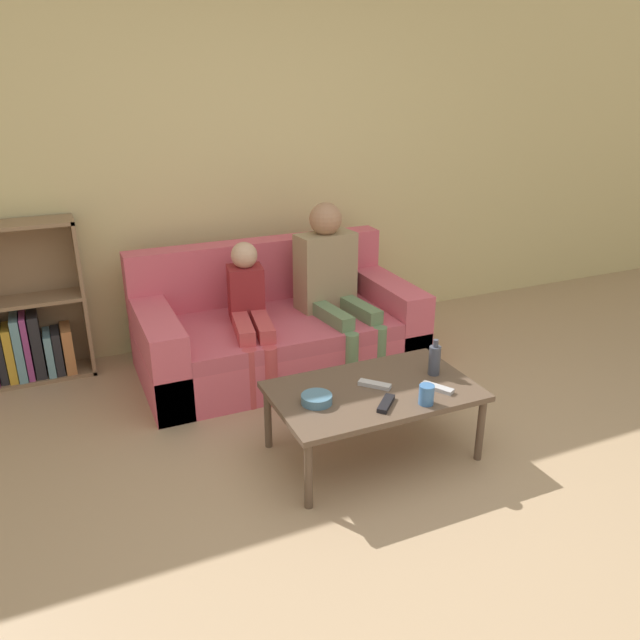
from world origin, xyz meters
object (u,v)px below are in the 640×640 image
object	(u,v)px
tv_remote_0	(375,385)
bottle	(434,360)
cup_near	(426,395)
tv_remote_1	(437,388)
couch	(278,329)
tv_remote_2	(386,403)
bookshelf	(25,324)
person_adult	(331,275)
person_child	(250,309)
coffee_table	(373,395)
snack_bowl	(317,399)

from	to	relation	value
tv_remote_0	bottle	distance (m)	0.37
cup_near	tv_remote_1	xyz separation A→B (m)	(0.13, 0.10, -0.04)
couch	tv_remote_2	size ratio (longest dim) A/B	11.92
cup_near	tv_remote_1	size ratio (longest dim) A/B	0.59
bookshelf	tv_remote_1	bearing A→B (deg)	-43.78
tv_remote_0	tv_remote_1	distance (m)	0.32
person_adult	person_child	bearing A→B (deg)	178.78
bookshelf	coffee_table	distance (m)	2.38
couch	snack_bowl	bearing A→B (deg)	-101.39
bookshelf	cup_near	size ratio (longest dim) A/B	10.50
tv_remote_1	bottle	distance (m)	0.20
snack_bowl	person_child	bearing A→B (deg)	89.39
couch	tv_remote_1	distance (m)	1.42
tv_remote_2	couch	bearing A→B (deg)	136.76
person_adult	snack_bowl	xyz separation A→B (m)	(-0.61, -1.15, -0.22)
person_child	cup_near	distance (m)	1.41
person_child	coffee_table	bearing A→B (deg)	-64.23
tv_remote_1	bookshelf	bearing A→B (deg)	106.38
bottle	bookshelf	bearing A→B (deg)	139.98
coffee_table	tv_remote_1	xyz separation A→B (m)	(0.29, -0.14, 0.05)
tv_remote_0	couch	bearing A→B (deg)	51.89
person_adult	cup_near	distance (m)	1.40
person_child	tv_remote_2	distance (m)	1.29
cup_near	tv_remote_0	xyz separation A→B (m)	(-0.15, 0.26, -0.04)
person_child	snack_bowl	xyz separation A→B (m)	(-0.01, -1.10, -0.09)
snack_bowl	tv_remote_0	bearing A→B (deg)	6.20
person_adult	tv_remote_0	bearing A→B (deg)	-110.18
coffee_table	cup_near	world-z (taller)	cup_near
coffee_table	snack_bowl	size ratio (longest dim) A/B	6.79
tv_remote_1	tv_remote_2	xyz separation A→B (m)	(-0.32, -0.03, 0.00)
couch	bookshelf	xyz separation A→B (m)	(-1.57, 0.49, 0.12)
person_child	snack_bowl	size ratio (longest dim) A/B	5.82
tv_remote_1	tv_remote_0	bearing A→B (deg)	119.66
person_child	tv_remote_2	world-z (taller)	person_child
coffee_table	person_child	xyz separation A→B (m)	(-0.32, 1.08, 0.15)
snack_bowl	cup_near	bearing A→B (deg)	-24.48
couch	cup_near	distance (m)	1.49
couch	tv_remote_0	xyz separation A→B (m)	(0.10, -1.20, 0.13)
cup_near	tv_remote_2	world-z (taller)	cup_near
tv_remote_0	coffee_table	bearing A→B (deg)	-171.16
tv_remote_1	snack_bowl	size ratio (longest dim) A/B	1.11
person_child	tv_remote_2	bearing A→B (deg)	-67.62
person_adult	snack_bowl	size ratio (longest dim) A/B	7.17
cup_near	bottle	xyz separation A→B (m)	(0.22, 0.26, 0.04)
cup_near	tv_remote_0	world-z (taller)	cup_near
person_adult	tv_remote_1	xyz separation A→B (m)	(0.01, -1.28, -0.23)
bookshelf	bottle	world-z (taller)	bookshelf
cup_near	bottle	bearing A→B (deg)	50.15
bookshelf	bottle	xyz separation A→B (m)	(2.03, -1.70, 0.09)
snack_bowl	bottle	bearing A→B (deg)	2.79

